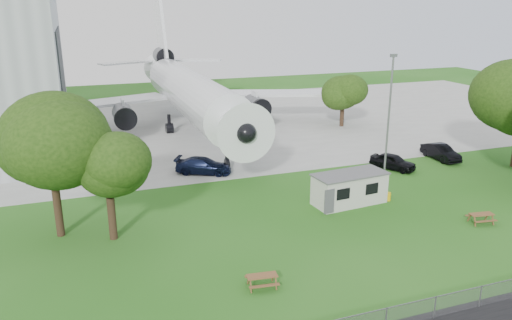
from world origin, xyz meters
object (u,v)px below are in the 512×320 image
object	(u,v)px
site_cabin	(350,188)
picnic_west	(262,287)
picnic_east	(480,223)
airliner	(188,90)

from	to	relation	value
site_cabin	picnic_west	distance (m)	14.94
site_cabin	picnic_east	xyz separation A→B (m)	(7.38, -6.89, -1.31)
site_cabin	picnic_east	world-z (taller)	site_cabin
airliner	site_cabin	size ratio (longest dim) A/B	6.95
site_cabin	picnic_west	bearing A→B (deg)	-139.62
airliner	site_cabin	world-z (taller)	airliner
picnic_west	airliner	bearing A→B (deg)	90.38
airliner	picnic_east	distance (m)	39.69
airliner	site_cabin	bearing A→B (deg)	-77.02
airliner	picnic_east	xyz separation A→B (m)	(14.25, -36.67, -5.27)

